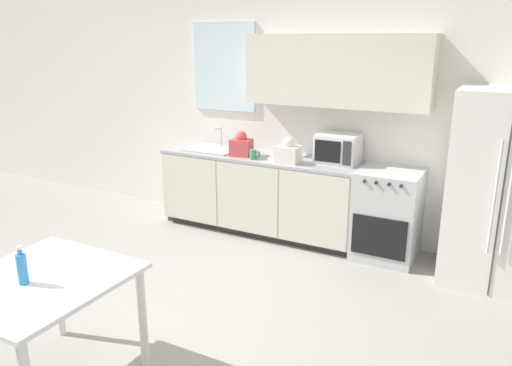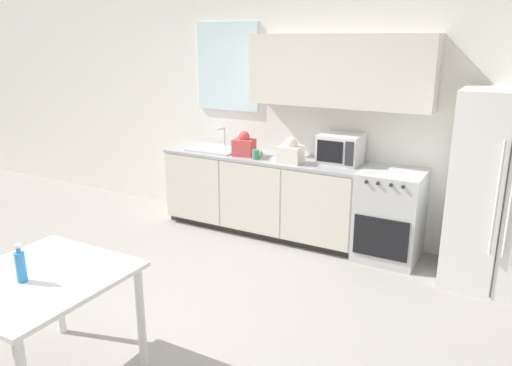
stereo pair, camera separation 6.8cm
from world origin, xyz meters
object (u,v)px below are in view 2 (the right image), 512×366
oven_range (390,215)px  microwave (341,149)px  refrigerator (506,191)px  drink_bottle (21,266)px  coffee_mug (256,154)px  dining_table (39,293)px

oven_range → microwave: (-0.58, 0.10, 0.59)m
refrigerator → drink_bottle: bearing=-128.9°
coffee_mug → microwave: bearing=17.6°
refrigerator → dining_table: (-2.38, -2.89, -0.22)m
microwave → coffee_mug: microwave is taller
refrigerator → dining_table: 3.75m
oven_range → refrigerator: refrigerator is taller
dining_table → drink_bottle: size_ratio=4.22×
coffee_mug → drink_bottle: size_ratio=0.47×
coffee_mug → dining_table: size_ratio=0.11×
oven_range → drink_bottle: bearing=-114.9°
dining_table → refrigerator: bearing=50.5°
oven_range → dining_table: size_ratio=0.90×
dining_table → microwave: bearing=75.2°
refrigerator → coffee_mug: (-2.41, -0.10, 0.07)m
oven_range → microwave: bearing=170.2°
microwave → coffee_mug: 0.89m
refrigerator → coffee_mug: size_ratio=15.81×
oven_range → drink_bottle: size_ratio=3.81×
refrigerator → microwave: size_ratio=4.09×
oven_range → refrigerator: (0.99, -0.07, 0.42)m
refrigerator → microwave: refrigerator is taller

